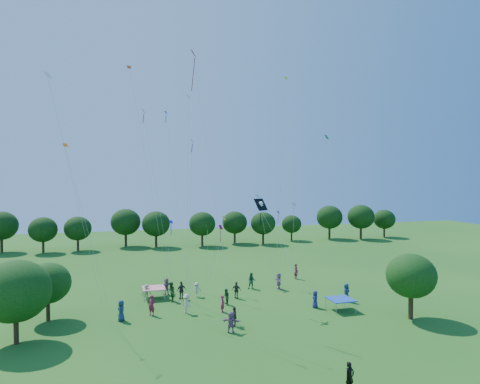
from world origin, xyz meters
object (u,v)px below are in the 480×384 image
object	(u,v)px
near_tree_east	(411,276)
pirate_kite	(262,205)
man_in_black	(350,377)
red_high_kite	(199,97)
tent_red_stripe	(154,288)
tent_blue	(341,299)
near_tree_west	(15,291)
near_tree_north	(48,283)

from	to	relation	value
near_tree_east	pirate_kite	size ratio (longest dim) A/B	0.63
man_in_black	red_high_kite	bearing A→B (deg)	93.16
tent_red_stripe	red_high_kite	bearing A→B (deg)	-51.94
pirate_kite	tent_red_stripe	bearing A→B (deg)	149.26
tent_blue	man_in_black	distance (m)	15.09
near_tree_east	tent_blue	world-z (taller)	near_tree_east
near_tree_west	man_in_black	bearing A→B (deg)	-32.64
near_tree_east	red_high_kite	bearing A→B (deg)	156.23
near_tree_east	near_tree_west	bearing A→B (deg)	174.39
tent_red_stripe	man_in_black	world-z (taller)	man_in_black
near_tree_north	tent_blue	bearing A→B (deg)	-9.43
near_tree_west	man_in_black	size ratio (longest dim) A/B	3.70
red_high_kite	near_tree_west	bearing A→B (deg)	-162.97
tent_red_stripe	red_high_kite	distance (m)	19.53
near_tree_north	man_in_black	distance (m)	25.74
near_tree_north	near_tree_east	world-z (taller)	near_tree_east
man_in_black	red_high_kite	size ratio (longest dim) A/B	0.07
near_tree_west	pirate_kite	bearing A→B (deg)	10.17
near_tree_north	red_high_kite	world-z (taller)	red_high_kite
near_tree_west	red_high_kite	distance (m)	21.74
near_tree_west	tent_red_stripe	distance (m)	14.41
near_tree_north	tent_blue	xyz separation A→B (m)	(25.42, -4.22, -2.20)
near_tree_east	tent_blue	xyz separation A→B (m)	(-4.66, 3.73, -2.71)
near_tree_north	tent_red_stripe	distance (m)	10.44
tent_red_stripe	man_in_black	bearing A→B (deg)	-67.02
pirate_kite	near_tree_west	bearing A→B (deg)	-169.83
near_tree_west	man_in_black	xyz separation A→B (m)	(19.99, -12.81, -3.08)
near_tree_east	man_in_black	xyz separation A→B (m)	(-11.52, -9.71, -2.91)
near_tree_north	near_tree_east	xyz separation A→B (m)	(30.08, -7.95, 0.51)
tent_blue	man_in_black	world-z (taller)	man_in_black
man_in_black	tent_blue	bearing A→B (deg)	48.28
pirate_kite	red_high_kite	bearing A→B (deg)	172.03
near_tree_north	near_tree_west	bearing A→B (deg)	-106.39
pirate_kite	red_high_kite	size ratio (longest dim) A/B	0.39
tent_blue	red_high_kite	xyz separation A→B (m)	(-12.41, 3.79, 18.53)
near_tree_east	red_high_kite	world-z (taller)	red_high_kite
tent_blue	red_high_kite	world-z (taller)	red_high_kite
near_tree_east	tent_blue	bearing A→B (deg)	141.34
near_tree_north	tent_red_stripe	xyz separation A→B (m)	(9.19, 4.44, -2.20)
near_tree_north	man_in_black	world-z (taller)	near_tree_north
tent_red_stripe	man_in_black	size ratio (longest dim) A/B	1.31
tent_red_stripe	tent_blue	world-z (taller)	same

